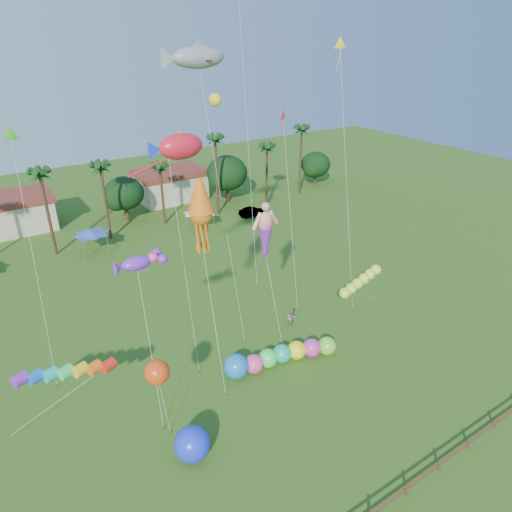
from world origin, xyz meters
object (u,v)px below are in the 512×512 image
spectator_b (291,318)px  blue_ball (192,444)px  car_b (253,212)px  caterpillar_inflatable (277,356)px

spectator_b → blue_ball: 16.03m
car_b → spectator_b: size_ratio=2.23×
car_b → blue_ball: bearing=156.4°
car_b → spectator_b: (-12.15, -25.18, 0.24)m
caterpillar_inflatable → blue_ball: (-9.67, -4.35, 0.31)m
spectator_b → blue_ball: (-13.90, -7.97, 0.24)m
spectator_b → car_b: bearing=82.4°
spectator_b → caterpillar_inflatable: 5.57m
spectator_b → blue_ball: size_ratio=0.79×
blue_ball → car_b: bearing=51.8°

